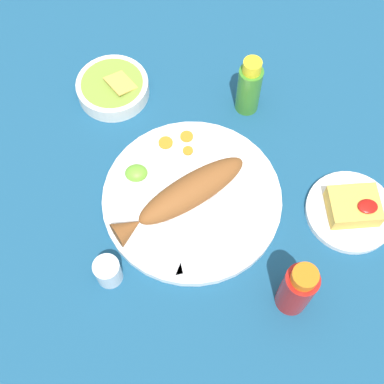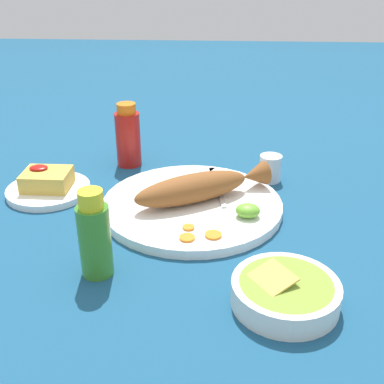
{
  "view_description": "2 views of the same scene",
  "coord_description": "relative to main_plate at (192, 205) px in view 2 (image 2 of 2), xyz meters",
  "views": [
    {
      "loc": [
        -0.04,
        -0.46,
        0.96
      ],
      "look_at": [
        0.0,
        0.0,
        0.04
      ],
      "focal_mm": 50.0,
      "sensor_mm": 36.0,
      "label": 1
    },
    {
      "loc": [
        -0.05,
        0.83,
        0.46
      ],
      "look_at": [
        0.0,
        0.0,
        0.04
      ],
      "focal_mm": 45.0,
      "sensor_mm": 36.0,
      "label": 2
    }
  ],
  "objects": [
    {
      "name": "ground_plane",
      "position": [
        0.0,
        0.0,
        -0.01
      ],
      "size": [
        4.0,
        4.0,
        0.0
      ],
      "primitive_type": "plane",
      "color": "navy"
    },
    {
      "name": "main_plate",
      "position": [
        0.0,
        0.0,
        0.0
      ],
      "size": [
        0.35,
        0.35,
        0.02
      ],
      "primitive_type": "cylinder",
      "color": "white",
      "rests_on": "ground_plane"
    },
    {
      "name": "fried_fish",
      "position": [
        -0.02,
        -0.01,
        0.04
      ],
      "size": [
        0.28,
        0.19,
        0.06
      ],
      "rotation": [
        0.0,
        0.0,
        0.51
      ],
      "color": "brown",
      "rests_on": "main_plate"
    },
    {
      "name": "fork_near",
      "position": [
        -0.0,
        -0.09,
        0.01
      ],
      "size": [
        0.09,
        0.17,
        0.0
      ],
      "rotation": [
        0.0,
        0.0,
        4.26
      ],
      "color": "silver",
      "rests_on": "main_plate"
    },
    {
      "name": "fork_far",
      "position": [
        -0.05,
        -0.08,
        0.01
      ],
      "size": [
        0.04,
        0.19,
        0.0
      ],
      "rotation": [
        0.0,
        0.0,
        4.85
      ],
      "color": "silver",
      "rests_on": "main_plate"
    },
    {
      "name": "carrot_slice_near",
      "position": [
        0.0,
        0.14,
        0.01
      ],
      "size": [
        0.03,
        0.03,
        0.0
      ],
      "primitive_type": "cylinder",
      "color": "orange",
      "rests_on": "main_plate"
    },
    {
      "name": "carrot_slice_mid",
      "position": [
        -0.0,
        0.1,
        0.01
      ],
      "size": [
        0.02,
        0.02,
        0.0
      ],
      "primitive_type": "cylinder",
      "color": "orange",
      "rests_on": "main_plate"
    },
    {
      "name": "carrot_slice_far",
      "position": [
        -0.04,
        0.13,
        0.01
      ],
      "size": [
        0.03,
        0.03,
        0.0
      ],
      "primitive_type": "cylinder",
      "color": "orange",
      "rests_on": "main_plate"
    },
    {
      "name": "lime_wedge_main",
      "position": [
        -0.11,
        0.05,
        0.02
      ],
      "size": [
        0.05,
        0.04,
        0.02
      ],
      "primitive_type": "ellipsoid",
      "color": "#6BB233",
      "rests_on": "main_plate"
    },
    {
      "name": "hot_sauce_bottle_red",
      "position": [
        0.16,
        -0.21,
        0.06
      ],
      "size": [
        0.06,
        0.06,
        0.15
      ],
      "color": "#B21914",
      "rests_on": "ground_plane"
    },
    {
      "name": "hot_sauce_bottle_green",
      "position": [
        0.14,
        0.22,
        0.06
      ],
      "size": [
        0.05,
        0.05,
        0.14
      ],
      "color": "#3D8428",
      "rests_on": "ground_plane"
    },
    {
      "name": "salt_cup",
      "position": [
        -0.16,
        -0.14,
        0.02
      ],
      "size": [
        0.05,
        0.05,
        0.06
      ],
      "color": "silver",
      "rests_on": "ground_plane"
    },
    {
      "name": "side_plate_fries",
      "position": [
        0.31,
        -0.05,
        -0.0
      ],
      "size": [
        0.17,
        0.17,
        0.01
      ],
      "primitive_type": "cylinder",
      "color": "white",
      "rests_on": "ground_plane"
    },
    {
      "name": "fries_pile",
      "position": [
        0.31,
        -0.05,
        0.02
      ],
      "size": [
        0.1,
        0.08,
        0.04
      ],
      "color": "gold",
      "rests_on": "side_plate_fries"
    },
    {
      "name": "guacamole_bowl",
      "position": [
        -0.15,
        0.28,
        0.01
      ],
      "size": [
        0.16,
        0.16,
        0.05
      ],
      "color": "white",
      "rests_on": "ground_plane"
    }
  ]
}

